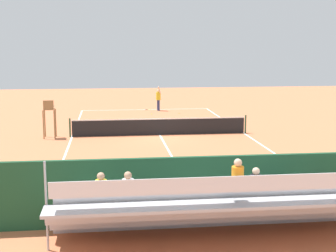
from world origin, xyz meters
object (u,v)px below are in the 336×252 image
at_px(courtside_bench, 259,194).
at_px(tennis_racket, 149,109).
at_px(equipment_bag, 194,210).
at_px(tennis_ball_far, 152,114).
at_px(tennis_net, 160,126).
at_px(umpire_chair, 49,115).
at_px(bleacher_stand, 221,206).
at_px(tennis_player, 158,98).
at_px(tennis_ball_near, 179,113).

bearing_deg(courtside_bench, tennis_racket, -86.53).
distance_m(equipment_bag, tennis_ball_far, 21.72).
height_order(tennis_net, umpire_chair, umpire_chair).
relative_size(bleacher_stand, courtside_bench, 5.03).
bearing_deg(tennis_net, tennis_racket, -91.43).
relative_size(tennis_player, tennis_ball_near, 29.18).
xyz_separation_m(courtside_bench, tennis_player, (0.76, -23.55, 0.46)).
xyz_separation_m(courtside_bench, tennis_ball_far, (1.48, -21.58, -0.53)).
bearing_deg(tennis_ball_far, bleacher_stand, 89.44).
relative_size(tennis_net, bleacher_stand, 1.14).
height_order(courtside_bench, tennis_racket, courtside_bench).
bearing_deg(tennis_player, courtside_bench, 91.86).
relative_size(bleacher_stand, tennis_ball_far, 137.27).
distance_m(umpire_chair, tennis_racket, 12.96).
height_order(bleacher_stand, tennis_player, bleacher_stand).
xyz_separation_m(bleacher_stand, courtside_bench, (-1.71, -2.06, -0.38)).
relative_size(courtside_bench, tennis_ball_far, 27.27).
relative_size(umpire_chair, equipment_bag, 2.38).
bearing_deg(tennis_ball_near, umpire_chair, 44.86).
bearing_deg(tennis_net, equipment_bag, 88.61).
relative_size(umpire_chair, tennis_ball_far, 32.42).
height_order(bleacher_stand, equipment_bag, bleacher_stand).
xyz_separation_m(tennis_net, tennis_ball_far, (-0.27, -8.31, -0.47)).
bearing_deg(bleacher_stand, tennis_net, -89.87).
bearing_deg(equipment_bag, courtside_bench, -176.45).
relative_size(tennis_net, tennis_ball_far, 156.06).
bearing_deg(tennis_ball_near, tennis_racket, -52.05).
bearing_deg(tennis_net, tennis_ball_near, -105.70).
height_order(tennis_net, tennis_ball_far, tennis_net).
height_order(tennis_net, courtside_bench, tennis_net).
height_order(umpire_chair, courtside_bench, umpire_chair).
bearing_deg(tennis_player, tennis_racket, -44.59).
bearing_deg(courtside_bench, bleacher_stand, 50.35).
bearing_deg(tennis_ball_far, tennis_player, -109.97).
bearing_deg(bleacher_stand, tennis_ball_near, -95.57).
relative_size(courtside_bench, tennis_player, 0.93).
height_order(bleacher_stand, tennis_racket, bleacher_stand).
distance_m(tennis_ball_near, tennis_ball_far, 2.08).
height_order(tennis_net, bleacher_stand, bleacher_stand).
height_order(courtside_bench, tennis_ball_near, courtside_bench).
distance_m(tennis_net, tennis_ball_far, 8.33).
height_order(equipment_bag, tennis_ball_far, equipment_bag).
bearing_deg(umpire_chair, courtside_bench, 121.24).
relative_size(courtside_bench, equipment_bag, 2.00).
xyz_separation_m(courtside_bench, equipment_bag, (2.07, 0.13, -0.38)).
bearing_deg(courtside_bench, tennis_ball_far, -86.08).
bearing_deg(tennis_racket, tennis_net, 88.57).
height_order(tennis_racket, tennis_ball_near, tennis_ball_near).
bearing_deg(tennis_ball_near, tennis_ball_far, 0.37).
bearing_deg(tennis_ball_near, tennis_player, -55.14).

